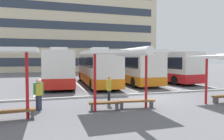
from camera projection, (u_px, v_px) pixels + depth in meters
name	position (u px, v px, depth m)	size (l,w,h in m)	color
ground_plane	(156.00, 98.00, 14.28)	(160.00, 160.00, 0.00)	slate
terminal_building	(78.00, 30.00, 48.69)	(34.48, 10.58, 21.19)	beige
coach_bus_0	(60.00, 68.00, 21.67)	(3.35, 11.42, 3.73)	silver
coach_bus_1	(96.00, 68.00, 21.90)	(2.97, 11.65, 3.73)	silver
coach_bus_2	(129.00, 67.00, 23.60)	(2.75, 11.40, 3.70)	silver
coach_bus_3	(159.00, 67.00, 25.74)	(3.69, 12.34, 3.73)	silver
lane_stripe_0	(38.00, 85.00, 21.39)	(0.16, 14.00, 0.01)	white
lane_stripe_1	(77.00, 84.00, 22.54)	(0.16, 14.00, 0.01)	white
lane_stripe_2	(113.00, 83.00, 23.70)	(0.16, 14.00, 0.01)	white
lane_stripe_3	(144.00, 82.00, 24.85)	(0.16, 14.00, 0.01)	white
lane_stripe_4	(174.00, 80.00, 26.01)	(0.16, 14.00, 0.01)	white
bench_1	(12.00, 112.00, 9.21)	(1.98, 0.55, 0.45)	brown
waiting_shelter_1	(123.00, 54.00, 10.76)	(3.85, 4.65, 3.17)	red
bench_2	(104.00, 104.00, 10.99)	(1.65, 0.64, 0.45)	brown
bench_3	(137.00, 102.00, 11.49)	(2.01, 0.67, 0.45)	brown
platform_kerb	(145.00, 94.00, 15.83)	(44.00, 0.24, 0.12)	#ADADA8
waiting_passenger_0	(38.00, 92.00, 11.07)	(0.52, 0.38, 1.65)	#33384C
waiting_passenger_1	(109.00, 88.00, 12.40)	(0.29, 0.51, 1.69)	black
waiting_passenger_2	(40.00, 93.00, 10.96)	(0.37, 0.51, 1.60)	#33384C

